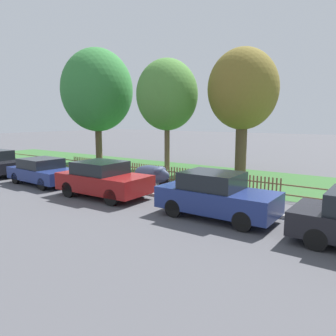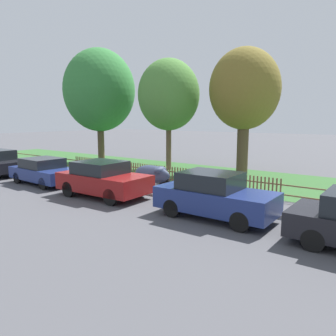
{
  "view_description": "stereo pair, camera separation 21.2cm",
  "coord_description": "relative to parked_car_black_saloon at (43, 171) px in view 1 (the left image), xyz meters",
  "views": [
    {
      "loc": [
        10.01,
        -10.39,
        3.21
      ],
      "look_at": [
        1.95,
        0.85,
        1.1
      ],
      "focal_mm": 35.0,
      "sensor_mm": 36.0,
      "label": 1
    },
    {
      "loc": [
        10.18,
        -10.27,
        3.21
      ],
      "look_at": [
        1.95,
        0.85,
        1.1
      ],
      "focal_mm": 35.0,
      "sensor_mm": 36.0,
      "label": 2
    }
  ],
  "objects": [
    {
      "name": "park_fence",
      "position": [
        4.18,
        3.57,
        -0.2
      ],
      "size": [
        42.45,
        0.05,
        0.88
      ],
      "color": "brown",
      "rests_on": "ground"
    },
    {
      "name": "tree_nearest_kerb",
      "position": [
        -3.34,
        6.74,
        4.47
      ],
      "size": [
        4.94,
        4.94,
        7.97
      ],
      "color": "brown",
      "rests_on": "ground"
    },
    {
      "name": "tree_mid_park",
      "position": [
        6.57,
        8.66,
        4.15
      ],
      "size": [
        4.0,
        4.0,
        7.15
      ],
      "color": "brown",
      "rests_on": "ground"
    },
    {
      "name": "parked_car_black_saloon",
      "position": [
        0.0,
        0.0,
        0.0
      ],
      "size": [
        3.87,
        1.9,
        1.27
      ],
      "rotation": [
        0.0,
        0.0,
        -0.04
      ],
      "color": "navy",
      "rests_on": "ground"
    },
    {
      "name": "covered_motorcycle",
      "position": [
        4.9,
        2.46,
        -0.0
      ],
      "size": [
        2.08,
        0.75,
        1.05
      ],
      "rotation": [
        0.0,
        0.0,
        0.01
      ],
      "color": "black",
      "rests_on": "ground"
    },
    {
      "name": "tree_behind_motorcycle",
      "position": [
        2.27,
        7.26,
        3.96
      ],
      "size": [
        3.76,
        3.76,
        6.78
      ],
      "color": "brown",
      "rests_on": "ground"
    },
    {
      "name": "parked_car_navy_estate",
      "position": [
        4.37,
        -0.12,
        0.1
      ],
      "size": [
        3.92,
        1.96,
        1.46
      ],
      "rotation": [
        0.0,
        0.0,
        0.03
      ],
      "color": "maroon",
      "rests_on": "ground"
    },
    {
      "name": "parked_car_red_compact",
      "position": [
        9.43,
        0.01,
        0.1
      ],
      "size": [
        3.85,
        1.68,
        1.49
      ],
      "rotation": [
        0.0,
        0.0,
        0.01
      ],
      "color": "navy",
      "rests_on": "ground"
    },
    {
      "name": "kerb_stone",
      "position": [
        4.18,
        1.22,
        -0.58
      ],
      "size": [
        42.45,
        0.2,
        0.12
      ],
      "primitive_type": "cube",
      "color": "#B2ADA3",
      "rests_on": "ground"
    },
    {
      "name": "grass_strip",
      "position": [
        4.18,
        6.9,
        -0.64
      ],
      "size": [
        42.45,
        6.67,
        0.01
      ],
      "primitive_type": "cube",
      "color": "#33602D",
      "rests_on": "ground"
    },
    {
      "name": "ground_plane",
      "position": [
        4.18,
        1.12,
        -0.64
      ],
      "size": [
        120.0,
        120.0,
        0.0
      ],
      "primitive_type": "plane",
      "color": "#4C4C51"
    }
  ]
}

